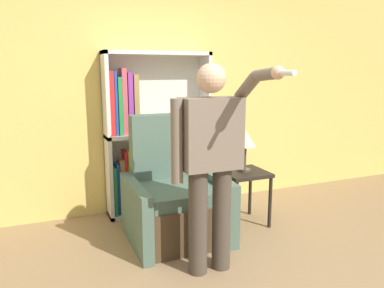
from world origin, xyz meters
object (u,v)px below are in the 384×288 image
at_px(armchair, 174,201).
at_px(side_table, 244,180).
at_px(person_standing, 211,156).
at_px(table_lamp, 245,140).
at_px(bookcase, 146,136).

bearing_deg(armchair, side_table, 1.55).
xyz_separation_m(person_standing, table_lamp, (0.73, 0.73, -0.06)).
xyz_separation_m(bookcase, person_standing, (0.11, -1.45, 0.07)).
bearing_deg(side_table, person_standing, -134.95).
bearing_deg(table_lamp, person_standing, -134.95).
bearing_deg(table_lamp, armchair, -178.45).
height_order(bookcase, person_standing, bookcase).
bearing_deg(person_standing, bookcase, 94.47).
relative_size(bookcase, table_lamp, 4.16).
xyz_separation_m(armchair, person_standing, (0.05, -0.71, 0.59)).
bearing_deg(armchair, bookcase, 95.14).
distance_m(armchair, person_standing, 0.93).
distance_m(bookcase, person_standing, 1.45).
relative_size(armchair, table_lamp, 2.72).
relative_size(bookcase, armchair, 1.53).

